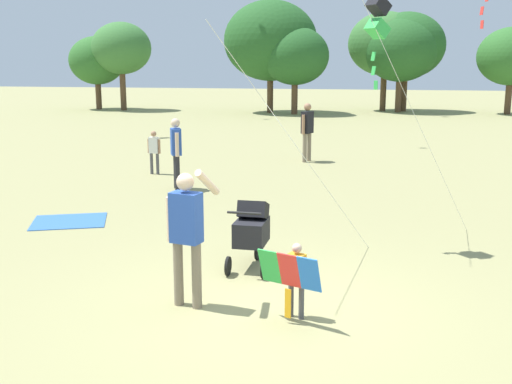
{
  "coord_description": "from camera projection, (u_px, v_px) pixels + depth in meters",
  "views": [
    {
      "loc": [
        1.25,
        -7.17,
        3.03
      ],
      "look_at": [
        -0.26,
        0.75,
        1.3
      ],
      "focal_mm": 43.03,
      "sensor_mm": 36.0,
      "label": 1
    }
  ],
  "objects": [
    {
      "name": "person_sitting_far",
      "position": [
        154.0,
        149.0,
        16.57
      ],
      "size": [
        0.38,
        0.19,
        1.18
      ],
      "color": "#4C4C51",
      "rests_on": "ground"
    },
    {
      "name": "person_red_shirt",
      "position": [
        176.0,
        148.0,
        14.56
      ],
      "size": [
        0.36,
        0.51,
        1.7
      ],
      "color": "#232328",
      "rests_on": "ground"
    },
    {
      "name": "stroller",
      "position": [
        252.0,
        228.0,
        9.04
      ],
      "size": [
        0.57,
        1.09,
        1.03
      ],
      "color": "black",
      "rests_on": "ground"
    },
    {
      "name": "ground_plane",
      "position": [
        265.0,
        305.0,
        7.75
      ],
      "size": [
        120.0,
        120.0,
        0.0
      ],
      "primitive_type": "plane",
      "color": "#938E5B"
    },
    {
      "name": "person_adult_flyer",
      "position": [
        187.0,
        227.0,
        7.53
      ],
      "size": [
        0.62,
        0.52,
        1.78
      ],
      "color": "#7F705B",
      "rests_on": "ground"
    },
    {
      "name": "child_with_butterfly_kite",
      "position": [
        294.0,
        274.0,
        7.23
      ],
      "size": [
        0.78,
        0.48,
        0.93
      ],
      "color": "#4C4C51",
      "rests_on": "ground"
    },
    {
      "name": "kite_adult_black",
      "position": [
        377.0,
        19.0,
        9.38
      ],
      "size": [
        2.18,
        3.01,
        4.01
      ],
      "color": "black",
      "rests_on": "ground"
    },
    {
      "name": "treeline_distant",
      "position": [
        322.0,
        48.0,
        36.12
      ],
      "size": [
        28.4,
        7.24,
        6.47
      ],
      "color": "brown",
      "rests_on": "ground"
    },
    {
      "name": "person_couple_left",
      "position": [
        307.0,
        127.0,
        18.57
      ],
      "size": [
        0.37,
        0.53,
        1.78
      ],
      "color": "#7F705B",
      "rests_on": "ground"
    },
    {
      "name": "picnic_blanket",
      "position": [
        69.0,
        221.0,
        11.77
      ],
      "size": [
        1.68,
        1.55,
        0.02
      ],
      "primitive_type": "cube",
      "rotation": [
        0.0,
        0.0,
        0.37
      ],
      "color": "#3366B2",
      "rests_on": "ground"
    }
  ]
}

